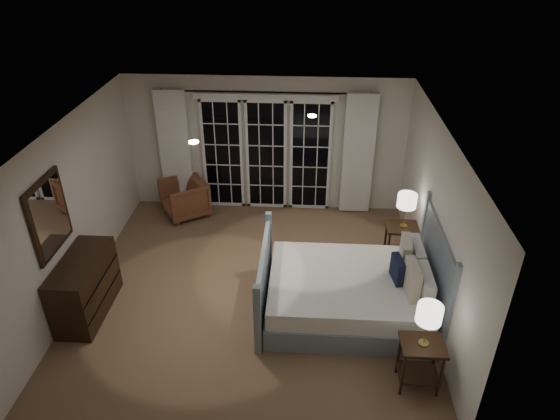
# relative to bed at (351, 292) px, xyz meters

# --- Properties ---
(floor) EXTENTS (5.00, 5.00, 0.00)m
(floor) POSITION_rel_bed_xyz_m (-1.41, 0.43, -0.34)
(floor) COLOR olive
(floor) RESTS_ON ground
(ceiling) EXTENTS (5.00, 5.00, 0.00)m
(ceiling) POSITION_rel_bed_xyz_m (-1.41, 0.43, 2.16)
(ceiling) COLOR silver
(ceiling) RESTS_ON wall_back
(wall_left) EXTENTS (0.02, 5.00, 2.50)m
(wall_left) POSITION_rel_bed_xyz_m (-3.91, 0.43, 0.91)
(wall_left) COLOR silver
(wall_left) RESTS_ON floor
(wall_right) EXTENTS (0.02, 5.00, 2.50)m
(wall_right) POSITION_rel_bed_xyz_m (1.09, 0.43, 0.91)
(wall_right) COLOR silver
(wall_right) RESTS_ON floor
(wall_back) EXTENTS (5.00, 0.02, 2.50)m
(wall_back) POSITION_rel_bed_xyz_m (-1.41, 2.93, 0.91)
(wall_back) COLOR silver
(wall_back) RESTS_ON floor
(wall_front) EXTENTS (5.00, 0.02, 2.50)m
(wall_front) POSITION_rel_bed_xyz_m (-1.41, -2.07, 0.91)
(wall_front) COLOR silver
(wall_front) RESTS_ON floor
(french_doors) EXTENTS (2.50, 0.04, 2.20)m
(french_doors) POSITION_rel_bed_xyz_m (-1.41, 2.89, 0.75)
(french_doors) COLOR black
(french_doors) RESTS_ON wall_back
(curtain_rod) EXTENTS (3.50, 0.03, 0.03)m
(curtain_rod) POSITION_rel_bed_xyz_m (-1.41, 2.83, 1.91)
(curtain_rod) COLOR black
(curtain_rod) RESTS_ON wall_back
(curtain_left) EXTENTS (0.55, 0.10, 2.25)m
(curtain_left) POSITION_rel_bed_xyz_m (-3.06, 2.81, 0.81)
(curtain_left) COLOR silver
(curtain_left) RESTS_ON curtain_rod
(curtain_right) EXTENTS (0.55, 0.10, 2.25)m
(curtain_right) POSITION_rel_bed_xyz_m (0.24, 2.81, 0.81)
(curtain_right) COLOR silver
(curtain_right) RESTS_ON curtain_rod
(downlight_a) EXTENTS (0.12, 0.12, 0.01)m
(downlight_a) POSITION_rel_bed_xyz_m (-0.61, 1.03, 2.15)
(downlight_a) COLOR white
(downlight_a) RESTS_ON ceiling
(downlight_b) EXTENTS (0.12, 0.12, 0.01)m
(downlight_b) POSITION_rel_bed_xyz_m (-2.01, 0.03, 2.15)
(downlight_b) COLOR white
(downlight_b) RESTS_ON ceiling
(bed) EXTENTS (2.35, 1.69, 1.38)m
(bed) POSITION_rel_bed_xyz_m (0.00, 0.00, 0.00)
(bed) COLOR gray
(bed) RESTS_ON floor
(nightstand_left) EXTENTS (0.50, 0.40, 0.65)m
(nightstand_left) POSITION_rel_bed_xyz_m (0.71, -1.24, 0.09)
(nightstand_left) COLOR #321E10
(nightstand_left) RESTS_ON floor
(nightstand_right) EXTENTS (0.52, 0.41, 0.67)m
(nightstand_right) POSITION_rel_bed_xyz_m (0.85, 1.22, 0.10)
(nightstand_right) COLOR #321E10
(nightstand_right) RESTS_ON floor
(lamp_left) EXTENTS (0.28, 0.28, 0.55)m
(lamp_left) POSITION_rel_bed_xyz_m (0.71, -1.24, 0.75)
(lamp_left) COLOR #A98F43
(lamp_left) RESTS_ON nightstand_left
(lamp_right) EXTENTS (0.29, 0.29, 0.56)m
(lamp_right) POSITION_rel_bed_xyz_m (0.85, 1.22, 0.78)
(lamp_right) COLOR #A98F43
(lamp_right) RESTS_ON nightstand_right
(armchair) EXTENTS (1.04, 1.03, 0.69)m
(armchair) POSITION_rel_bed_xyz_m (-2.90, 2.49, 0.00)
(armchair) COLOR brown
(armchair) RESTS_ON floor
(dresser) EXTENTS (0.52, 1.22, 0.87)m
(dresser) POSITION_rel_bed_xyz_m (-3.64, -0.23, 0.09)
(dresser) COLOR #321E10
(dresser) RESTS_ON floor
(mirror) EXTENTS (0.05, 0.85, 1.00)m
(mirror) POSITION_rel_bed_xyz_m (-3.88, -0.23, 1.21)
(mirror) COLOR #321E10
(mirror) RESTS_ON wall_left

